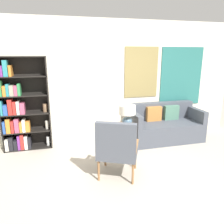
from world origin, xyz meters
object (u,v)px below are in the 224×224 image
object	(u,v)px
bookshelf	(19,111)
couch	(164,126)
table_lamp	(127,113)
side_table	(124,128)
armchair	(117,147)

from	to	relation	value
bookshelf	couch	world-z (taller)	bookshelf
bookshelf	couch	distance (m)	3.21
bookshelf	table_lamp	size ratio (longest dim) A/B	4.71
bookshelf	side_table	size ratio (longest dim) A/B	3.43
bookshelf	table_lamp	bearing A→B (deg)	-16.35
armchair	side_table	distance (m)	1.07
bookshelf	couch	bearing A→B (deg)	-4.45
couch	side_table	world-z (taller)	couch
side_table	table_lamp	world-z (taller)	table_lamp
armchair	side_table	world-z (taller)	armchair
couch	table_lamp	distance (m)	1.21
bookshelf	couch	xyz separation A→B (m)	(3.16, -0.25, -0.51)
couch	armchair	bearing A→B (deg)	-138.40
armchair	table_lamp	world-z (taller)	armchair
table_lamp	couch	bearing A→B (deg)	19.83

